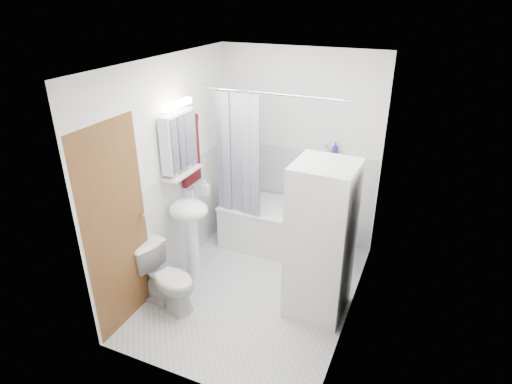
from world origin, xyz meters
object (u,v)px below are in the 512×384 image
at_px(washer_dryer, 320,241).
at_px(toilet, 167,279).
at_px(sink, 190,222).
at_px(bathtub, 281,226).

relative_size(washer_dryer, toilet, 2.39).
bearing_deg(sink, bathtub, 54.00).
xyz_separation_m(bathtub, sink, (-0.70, -0.96, 0.40)).
height_order(bathtub, toilet, toilet).
distance_m(bathtub, sink, 1.25).
relative_size(bathtub, toilet, 2.19).
relative_size(sink, toilet, 1.57).
height_order(bathtub, washer_dryer, washer_dryer).
distance_m(sink, toilet, 0.65).
distance_m(sink, washer_dryer, 1.43).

